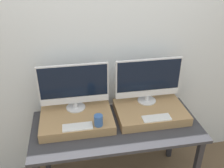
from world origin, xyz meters
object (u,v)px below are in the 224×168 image
Objects in this scene: monitor_left at (74,86)px; keyboard_right at (157,118)px; mug at (98,120)px; monitor_right at (148,80)px; keyboard_left at (78,127)px.

monitor_left is 0.82m from keyboard_right.
keyboard_right is (0.72, -0.31, -0.24)m from monitor_left.
monitor_left is at bearing 121.16° from mug.
mug is (0.19, -0.31, -0.20)m from monitor_left.
keyboard_left is at bearing -157.00° from monitor_right.
keyboard_left is 0.40× the size of monitor_right.
keyboard_right is (0.00, -0.31, -0.24)m from monitor_right.
mug reaches higher than keyboard_right.
monitor_left is 2.49× the size of keyboard_right.
mug is at bearing 180.00° from keyboard_right.
mug reaches higher than keyboard_left.
keyboard_left is 0.19m from mug.
monitor_left is 0.41m from mug.
monitor_left reaches higher than keyboard_left.
keyboard_left is (0.00, -0.31, -0.24)m from monitor_left.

